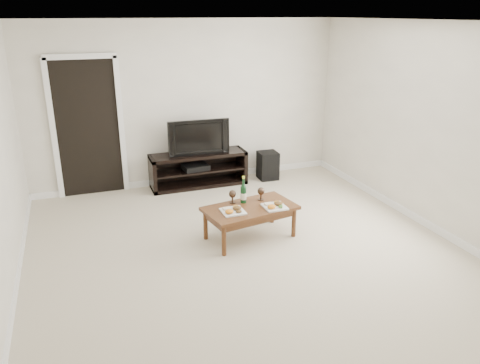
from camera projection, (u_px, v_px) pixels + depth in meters
name	position (u px, v px, depth m)	size (l,w,h in m)	color
floor	(249.00, 256.00, 5.46)	(5.50, 5.50, 0.00)	#C1B79B
back_wall	(187.00, 104.00, 7.46)	(5.00, 0.04, 2.60)	beige
ceiling	(251.00, 19.00, 4.57)	(5.00, 5.50, 0.04)	white
doorway	(88.00, 129.00, 7.03)	(0.90, 0.02, 2.05)	black
media_console	(199.00, 169.00, 7.60)	(1.56, 0.45, 0.55)	black
television	(197.00, 136.00, 7.41)	(0.98, 0.13, 0.56)	black
av_receiver	(196.00, 167.00, 7.56)	(0.40, 0.30, 0.08)	black
subwoofer	(268.00, 165.00, 7.93)	(0.31, 0.31, 0.47)	black
coffee_table	(250.00, 222.00, 5.84)	(1.12, 0.61, 0.42)	#553217
plate_left	(233.00, 210.00, 5.60)	(0.27, 0.27, 0.07)	white
plate_right	(275.00, 205.00, 5.74)	(0.27, 0.27, 0.07)	white
wine_bottle	(243.00, 189.00, 5.84)	(0.07, 0.07, 0.35)	#0E3317
goblet_left	(232.00, 197.00, 5.86)	(0.09, 0.09, 0.17)	#3D2C21
goblet_right	(261.00, 194.00, 5.95)	(0.09, 0.09, 0.17)	#3D2C21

